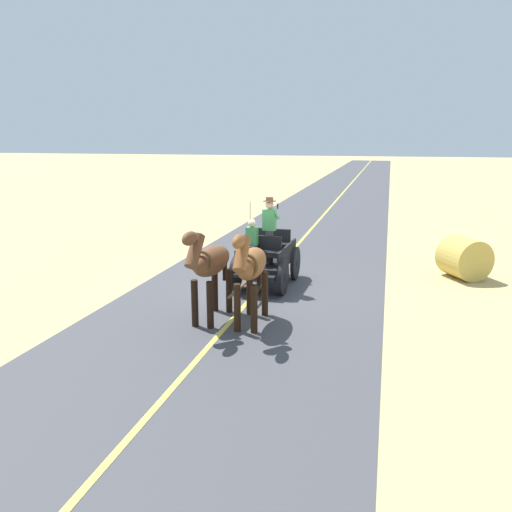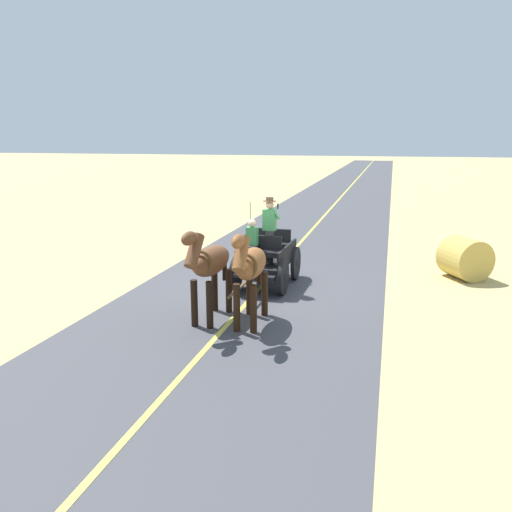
{
  "view_description": "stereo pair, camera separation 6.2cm",
  "coord_description": "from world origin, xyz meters",
  "px_view_note": "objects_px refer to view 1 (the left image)",
  "views": [
    {
      "loc": [
        -3.26,
        12.96,
        4.04
      ],
      "look_at": [
        -0.1,
        0.89,
        1.1
      ],
      "focal_mm": 35.46,
      "sensor_mm": 36.0,
      "label": 1
    },
    {
      "loc": [
        -3.32,
        12.95,
        4.04
      ],
      "look_at": [
        -0.1,
        0.89,
        1.1
      ],
      "focal_mm": 35.46,
      "sensor_mm": 36.0,
      "label": 2
    }
  ],
  "objects_px": {
    "horse_drawn_carriage": "(266,257)",
    "horse_near_side": "(250,267)",
    "horse_off_side": "(210,264)",
    "hay_bale": "(464,258)"
  },
  "relations": [
    {
      "from": "horse_drawn_carriage",
      "to": "hay_bale",
      "type": "xyz_separation_m",
      "value": [
        -5.41,
        -2.21,
        -0.22
      ]
    },
    {
      "from": "horse_off_side",
      "to": "horse_drawn_carriage",
      "type": "bearing_deg",
      "value": -100.45
    },
    {
      "from": "horse_off_side",
      "to": "hay_bale",
      "type": "height_order",
      "value": "horse_off_side"
    },
    {
      "from": "horse_drawn_carriage",
      "to": "horse_near_side",
      "type": "bearing_deg",
      "value": 97.1
    },
    {
      "from": "horse_near_side",
      "to": "horse_drawn_carriage",
      "type": "bearing_deg",
      "value": -82.9
    },
    {
      "from": "horse_near_side",
      "to": "hay_bale",
      "type": "relative_size",
      "value": 1.84
    },
    {
      "from": "horse_near_side",
      "to": "hay_bale",
      "type": "bearing_deg",
      "value": -133.76
    },
    {
      "from": "horse_near_side",
      "to": "hay_bale",
      "type": "height_order",
      "value": "horse_near_side"
    },
    {
      "from": "horse_near_side",
      "to": "horse_off_side",
      "type": "bearing_deg",
      "value": -1.63
    },
    {
      "from": "horse_near_side",
      "to": "horse_off_side",
      "type": "height_order",
      "value": "same"
    }
  ]
}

